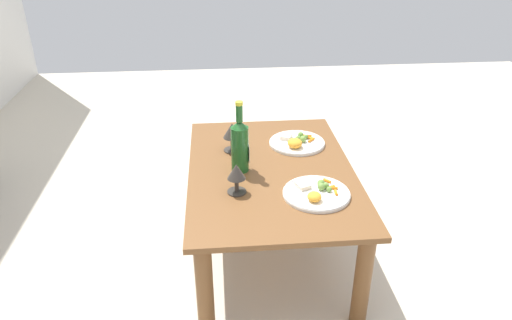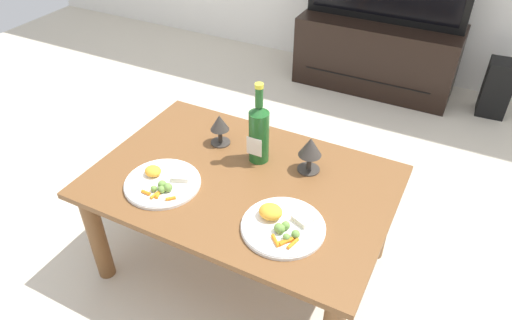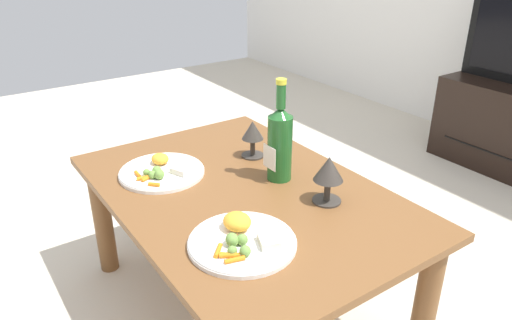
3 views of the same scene
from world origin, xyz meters
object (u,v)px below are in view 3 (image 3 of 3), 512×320
(wine_bottle, at_px, (281,141))
(dinner_plate_right, at_px, (242,239))
(goblet_left, at_px, (253,133))
(dinner_plate_left, at_px, (162,171))
(dining_table, at_px, (243,212))
(goblet_right, at_px, (329,172))

(wine_bottle, xyz_separation_m, dinner_plate_right, (0.24, -0.31, -0.12))
(wine_bottle, height_order, goblet_left, wine_bottle)
(goblet_left, distance_m, dinner_plate_left, 0.35)
(goblet_left, xyz_separation_m, dinner_plate_left, (-0.05, -0.34, -0.08))
(dining_table, relative_size, dinner_plate_left, 3.95)
(goblet_left, relative_size, goblet_right, 0.91)
(wine_bottle, relative_size, dinner_plate_right, 1.18)
(goblet_right, relative_size, dinner_plate_right, 0.52)
(goblet_right, relative_size, dinner_plate_left, 0.52)
(goblet_left, relative_size, dinner_plate_left, 0.47)
(dinner_plate_left, distance_m, dinner_plate_right, 0.49)
(dining_table, xyz_separation_m, goblet_left, (-0.19, 0.17, 0.17))
(wine_bottle, distance_m, dinner_plate_left, 0.42)
(goblet_left, xyz_separation_m, goblet_right, (0.40, 0.00, 0.01))
(goblet_right, bearing_deg, wine_bottle, -172.42)
(dinner_plate_right, bearing_deg, dining_table, 146.24)
(dining_table, height_order, wine_bottle, wine_bottle)
(dinner_plate_left, relative_size, dinner_plate_right, 1.00)
(dining_table, relative_size, goblet_right, 7.59)
(goblet_left, relative_size, dinner_plate_right, 0.47)
(dining_table, height_order, dinner_plate_left, dinner_plate_left)
(wine_bottle, xyz_separation_m, goblet_left, (-0.20, 0.03, -0.04))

